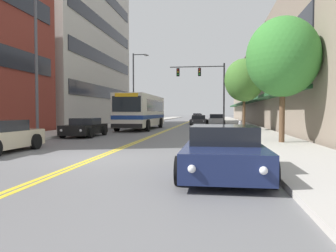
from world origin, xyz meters
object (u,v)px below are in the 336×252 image
Objects in this scene: street_tree_right_mid at (244,80)px; fire_hydrant at (240,126)px; city_bus at (142,110)px; car_dark_grey_moving_third at (199,120)px; street_tree_right_near at (283,57)px; car_silver_parked_right_mid at (216,120)px; car_navy_parked_right_foreground at (224,152)px; car_red_moving_second at (198,118)px; car_white_parked_left_mid at (147,120)px; street_lamp_left_far at (135,83)px; street_lamp_left_near at (41,41)px; traffic_signal_mast at (206,82)px; car_black_parked_left_near at (85,128)px; car_slate_blue_moving_lead at (197,117)px.

street_tree_right_mid reaches higher than fire_hydrant.
fire_hydrant is (8.54, -5.69, -1.20)m from city_bus.
street_tree_right_near reaches higher than car_dark_grey_moving_third.
car_silver_parked_right_mid reaches higher than fire_hydrant.
car_navy_parked_right_foreground is 1.03× the size of car_red_moving_second.
city_bus is at bearing -80.65° from car_white_parked_left_mid.
car_white_parked_left_mid is at bearing -168.50° from car_silver_parked_right_mid.
city_bus reaches higher than car_red_moving_second.
street_lamp_left_near is at bearing -89.86° from street_lamp_left_far.
traffic_signal_mast is at bearing -77.17° from car_dark_grey_moving_third.
car_red_moving_second is (5.58, 37.37, 0.03)m from car_black_parked_left_near.
car_black_parked_left_near is at bearing -148.04° from street_tree_right_mid.
street_lamp_left_near is (-0.72, -4.02, 4.77)m from car_black_parked_left_near.
traffic_signal_mast is at bearing 107.29° from street_tree_right_mid.
street_tree_right_mid is at bearing -73.99° from car_dark_grey_moving_third.
street_tree_right_near is (2.92, -25.99, 3.60)m from car_silver_parked_right_mid.
city_bus is 2.57× the size of car_dark_grey_moving_third.
car_slate_blue_moving_lead reaches higher than car_red_moving_second.
car_white_parked_left_mid is at bearing 115.71° from street_tree_right_near.
car_navy_parked_right_foreground is 0.64× the size of traffic_signal_mast.
street_lamp_left_near reaches higher than car_navy_parked_right_foreground.
city_bus is 2.46× the size of car_red_moving_second.
car_black_parked_left_near is 0.71× the size of street_tree_right_near.
fire_hydrant is at bearing -83.27° from car_slate_blue_moving_lead.
street_lamp_left_near reaches higher than street_tree_right_mid.
car_dark_grey_moving_third is 0.70× the size of street_tree_right_near.
car_silver_parked_right_mid reaches higher than car_slate_blue_moving_lead.
car_white_parked_left_mid is at bearing -99.62° from car_slate_blue_moving_lead.
car_dark_grey_moving_third is (-2.12, 33.61, -0.02)m from car_navy_parked_right_foreground.
fire_hydrant is (4.65, -33.50, -0.05)m from car_red_moving_second.
car_dark_grey_moving_third is 0.50× the size of street_lamp_left_far.
car_black_parked_left_near is 10.94m from fire_hydrant.
car_slate_blue_moving_lead is at bearing 93.47° from car_navy_parked_right_foreground.
car_black_parked_left_near is (-1.69, -9.57, -1.18)m from city_bus.
fire_hydrant is at bearing -78.32° from traffic_signal_mast.
street_tree_right_mid is (10.82, -13.53, 3.53)m from car_white_parked_left_mid.
street_tree_right_mid is at bearing -51.34° from car_white_parked_left_mid.
traffic_signal_mast is (5.76, 7.76, 3.31)m from city_bus.
car_white_parked_left_mid is 0.82× the size of street_tree_right_mid.
city_bus is 28.10m from car_red_moving_second.
car_silver_parked_right_mid is 28.08m from street_lamp_left_near.
car_dark_grey_moving_third is at bearing 12.59° from car_white_parked_left_mid.
street_tree_right_near reaches higher than fire_hydrant.
car_dark_grey_moving_third is 16.00m from street_tree_right_mid.
car_red_moving_second is (5.65, 17.13, -0.02)m from car_white_parked_left_mid.
car_navy_parked_right_foreground is 5.50× the size of fire_hydrant.
fire_hydrant is at bearing -78.03° from car_dark_grey_moving_third.
car_black_parked_left_near is 37.79m from car_red_moving_second.
car_white_parked_left_mid is 27.12m from street_tree_right_near.
city_bus is at bearing -94.57° from car_slate_blue_moving_lead.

